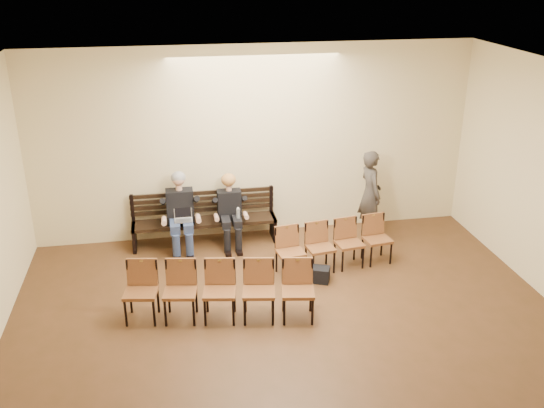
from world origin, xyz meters
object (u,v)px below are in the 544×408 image
(water_bottle, at_px, (238,220))
(chair_row_back, at_px, (335,246))
(bench, at_px, (205,232))
(bag, at_px, (319,274))
(seated_man, at_px, (180,211))
(seated_woman, at_px, (230,213))
(passerby, at_px, (371,188))
(chair_row_front, at_px, (220,292))
(laptop, at_px, (184,223))

(water_bottle, height_order, chair_row_back, chair_row_back)
(bench, xyz_separation_m, chair_row_back, (2.06, -1.35, 0.18))
(bench, height_order, chair_row_back, chair_row_back)
(bag, height_order, chair_row_back, chair_row_back)
(seated_man, bearing_deg, seated_woman, 0.00)
(passerby, height_order, chair_row_back, passerby)
(seated_man, bearing_deg, chair_row_front, -79.71)
(chair_row_front, bearing_deg, bag, 35.03)
(seated_man, relative_size, laptop, 4.57)
(chair_row_front, bearing_deg, seated_man, 109.79)
(seated_man, bearing_deg, bag, -37.58)
(passerby, bearing_deg, chair_row_back, 134.18)
(water_bottle, bearing_deg, passerby, 3.16)
(seated_man, distance_m, seated_woman, 0.88)
(bench, relative_size, laptop, 8.38)
(seated_man, relative_size, passerby, 0.75)
(chair_row_front, bearing_deg, passerby, 47.43)
(bag, relative_size, passerby, 0.18)
(laptop, distance_m, water_bottle, 0.96)
(seated_woman, distance_m, laptop, 0.86)
(laptop, bearing_deg, water_bottle, -1.65)
(seated_woman, height_order, bag, seated_woman)
(bag, bearing_deg, passerby, 49.08)
(bench, height_order, chair_row_front, chair_row_front)
(chair_row_front, bearing_deg, chair_row_back, 39.90)
(seated_man, height_order, passerby, passerby)
(bench, bearing_deg, water_bottle, -29.48)
(bench, relative_size, chair_row_front, 0.96)
(water_bottle, xyz_separation_m, bag, (1.11, -1.42, -0.43))
(chair_row_back, bearing_deg, seated_woman, 134.82)
(seated_man, height_order, chair_row_back, seated_man)
(passerby, distance_m, chair_row_back, 1.61)
(seated_woman, distance_m, chair_row_back, 2.03)
(bag, xyz_separation_m, passerby, (1.35, 1.55, 0.82))
(seated_man, bearing_deg, water_bottle, -11.67)
(seated_man, height_order, bag, seated_man)
(laptop, bearing_deg, bag, -35.15)
(bag, bearing_deg, seated_woman, 127.26)
(bench, distance_m, water_bottle, 0.74)
(laptop, xyz_separation_m, bag, (2.07, -1.44, -0.44))
(bench, bearing_deg, laptop, -141.40)
(seated_woman, distance_m, bag, 2.10)
(water_bottle, relative_size, chair_row_back, 0.11)
(chair_row_back, bearing_deg, bag, -140.44)
(water_bottle, distance_m, chair_row_front, 2.29)
(passerby, bearing_deg, seated_woman, 82.90)
(seated_woman, distance_m, water_bottle, 0.24)
(water_bottle, distance_m, bag, 1.86)
(bench, relative_size, bag, 7.74)
(laptop, height_order, chair_row_back, chair_row_back)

